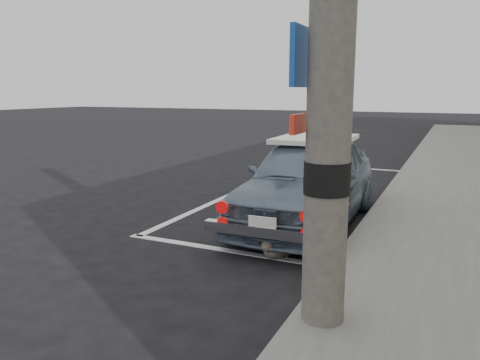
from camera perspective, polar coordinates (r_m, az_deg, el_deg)
The scene contains 7 objects.
ground at distance 6.48m, azimuth -3.19°, elevation -6.70°, with size 80.00×80.00×0.00m, color black.
sidewalk at distance 7.68m, azimuth 26.25°, elevation -4.43°, with size 2.80×40.00×0.15m, color #64645F.
pline_rear at distance 5.84m, azimuth -1.14°, elevation -8.64°, with size 3.00×0.12×0.01m, color silver.
pline_front at distance 12.34m, azimuth 13.26°, elevation 1.48°, with size 3.00×0.12×0.01m, color silver.
pline_side at distance 9.47m, azimuth 0.53°, elevation -1.02°, with size 0.12×7.00×0.01m, color silver.
retro_coupe at distance 6.98m, azimuth 8.29°, elevation 0.05°, with size 1.62×3.85×1.30m.
cat at distance 5.57m, azimuth 4.28°, elevation -8.29°, with size 0.34×0.49×0.28m.
Camera 1 is at (2.92, -5.44, 1.95)m, focal length 35.00 mm.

